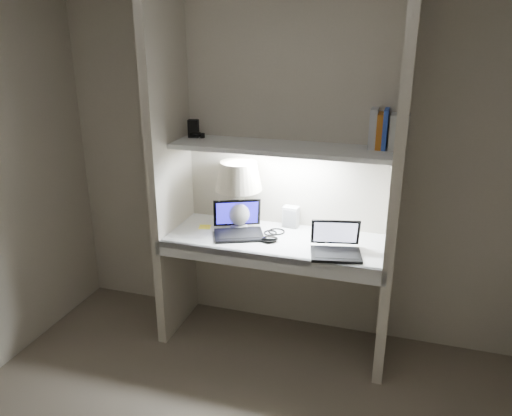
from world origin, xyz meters
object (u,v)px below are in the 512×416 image
at_px(table_lamp, 239,184).
at_px(laptop_main, 238,227).
at_px(speaker, 291,217).
at_px(laptop_netbook, 336,246).
at_px(book_row, 389,130).

xyz_separation_m(table_lamp, laptop_main, (0.03, -0.11, -0.26)).
relative_size(table_lamp, laptop_main, 1.15).
distance_m(table_lamp, laptop_main, 0.29).
xyz_separation_m(laptop_main, speaker, (0.31, 0.22, 0.02)).
distance_m(laptop_netbook, book_row, 0.78).
height_order(table_lamp, book_row, book_row).
height_order(table_lamp, laptop_main, table_lamp).
xyz_separation_m(laptop_netbook, book_row, (0.24, 0.32, 0.67)).
bearing_deg(laptop_netbook, speaker, 124.45).
relative_size(laptop_main, speaker, 2.74).
relative_size(laptop_main, book_row, 1.65).
relative_size(table_lamp, book_row, 1.90).
height_order(laptop_main, book_row, book_row).
xyz_separation_m(laptop_main, book_row, (0.90, 0.21, 0.66)).
bearing_deg(book_row, laptop_netbook, -126.23).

